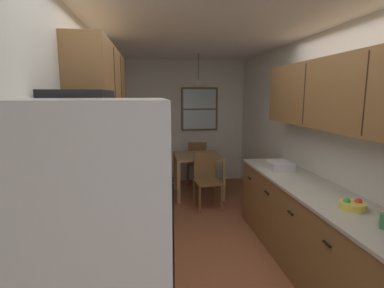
% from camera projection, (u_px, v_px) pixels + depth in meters
% --- Properties ---
extents(ground_plane, '(12.00, 12.00, 0.00)m').
position_uv_depth(ground_plane, '(203.00, 236.00, 3.91)').
color(ground_plane, brown).
extents(wall_left, '(0.10, 9.00, 2.55)m').
position_uv_depth(wall_left, '(92.00, 143.00, 3.53)').
color(wall_left, silver).
rests_on(wall_left, ground).
extents(wall_right, '(0.10, 9.00, 2.55)m').
position_uv_depth(wall_right, '(305.00, 139.00, 3.88)').
color(wall_right, silver).
rests_on(wall_right, ground).
extents(wall_back, '(4.40, 0.10, 2.55)m').
position_uv_depth(wall_back, '(182.00, 122.00, 6.30)').
color(wall_back, silver).
rests_on(wall_back, ground).
extents(ceiling_slab, '(4.40, 9.00, 0.08)m').
position_uv_depth(ceiling_slab, '(205.00, 30.00, 3.49)').
color(ceiling_slab, white).
extents(refrigerator, '(0.76, 0.79, 1.82)m').
position_uv_depth(refrigerator, '(93.00, 288.00, 1.45)').
color(refrigerator, white).
rests_on(refrigerator, ground).
extents(stove_range, '(0.66, 0.64, 1.10)m').
position_uv_depth(stove_range, '(107.00, 279.00, 2.23)').
color(stove_range, black).
rests_on(stove_range, ground).
extents(microwave_over_range, '(0.39, 0.57, 0.32)m').
position_uv_depth(microwave_over_range, '(82.00, 114.00, 2.02)').
color(microwave_over_range, black).
extents(counter_left, '(0.64, 1.75, 0.90)m').
position_uv_depth(counter_left, '(122.00, 217.00, 3.40)').
color(counter_left, brown).
rests_on(counter_left, ground).
extents(upper_cabinets_left, '(0.33, 1.83, 0.74)m').
position_uv_depth(upper_cabinets_left, '(103.00, 85.00, 3.09)').
color(upper_cabinets_left, brown).
extents(counter_right, '(0.64, 3.12, 0.90)m').
position_uv_depth(counter_right, '(318.00, 235.00, 2.98)').
color(counter_right, brown).
rests_on(counter_right, ground).
extents(upper_cabinets_right, '(0.33, 2.80, 0.70)m').
position_uv_depth(upper_cabinets_right, '(346.00, 94.00, 2.73)').
color(upper_cabinets_right, brown).
extents(dining_table, '(0.84, 0.87, 0.75)m').
position_uv_depth(dining_table, '(198.00, 162.00, 5.45)').
color(dining_table, '#A87F51').
rests_on(dining_table, ground).
extents(dining_chair_near, '(0.44, 0.44, 0.90)m').
position_uv_depth(dining_chair_near, '(207.00, 178.00, 4.85)').
color(dining_chair_near, brown).
rests_on(dining_chair_near, ground).
extents(dining_chair_far, '(0.44, 0.44, 0.90)m').
position_uv_depth(dining_chair_far, '(197.00, 161.00, 6.11)').
color(dining_chair_far, brown).
rests_on(dining_chair_far, ground).
extents(pendant_light, '(0.31, 0.31, 0.54)m').
position_uv_depth(pendant_light, '(198.00, 82.00, 5.22)').
color(pendant_light, black).
extents(back_window, '(0.77, 0.05, 0.90)m').
position_uv_depth(back_window, '(200.00, 109.00, 6.23)').
color(back_window, brown).
extents(trash_bin, '(0.33, 0.33, 0.63)m').
position_uv_depth(trash_bin, '(150.00, 189.00, 4.86)').
color(trash_bin, '#3F3F42').
rests_on(trash_bin, ground).
extents(storage_canister, '(0.11, 0.11, 0.17)m').
position_uv_depth(storage_canister, '(112.00, 193.00, 2.61)').
color(storage_canister, '#D84C19').
rests_on(storage_canister, counter_left).
extents(dish_towel, '(0.02, 0.16, 0.24)m').
position_uv_depth(dish_towel, '(154.00, 260.00, 2.43)').
color(dish_towel, white).
extents(fruit_bowl, '(0.21, 0.21, 0.09)m').
position_uv_depth(fruit_bowl, '(352.00, 205.00, 2.47)').
color(fruit_bowl, '#E5D14C').
rests_on(fruit_bowl, counter_right).
extents(dish_rack, '(0.28, 0.34, 0.10)m').
position_uv_depth(dish_rack, '(279.00, 166.00, 3.79)').
color(dish_rack, silver).
rests_on(dish_rack, counter_right).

